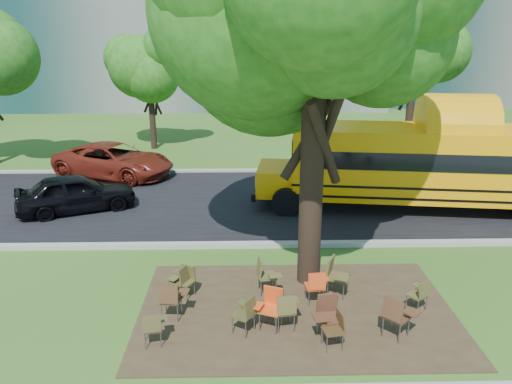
{
  "coord_description": "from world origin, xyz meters",
  "views": [
    {
      "loc": [
        -0.13,
        -10.34,
        5.99
      ],
      "look_at": [
        0.19,
        3.47,
        1.53
      ],
      "focal_mm": 35.0,
      "sensor_mm": 36.0,
      "label": 1
    }
  ],
  "objects_px": {
    "chair_3": "(270,304)",
    "chair_11": "(316,284)",
    "chair_2": "(246,311)",
    "chair_13": "(420,292)",
    "chair_6": "(335,325)",
    "chair_12": "(336,273)",
    "chair_9": "(185,278)",
    "chair_10": "(265,273)",
    "main_tree": "(317,40)",
    "bg_car_red": "(114,160)",
    "school_bus": "(447,164)",
    "chair_4": "(286,308)",
    "black_car": "(76,193)",
    "chair_7": "(397,314)",
    "chair_1": "(172,297)",
    "chair_5": "(328,312)",
    "chair_0": "(153,326)",
    "chair_8": "(181,278)"
  },
  "relations": [
    {
      "from": "chair_3",
      "to": "chair_11",
      "type": "relative_size",
      "value": 1.07
    },
    {
      "from": "chair_2",
      "to": "chair_13",
      "type": "xyz_separation_m",
      "value": [
        3.86,
        0.75,
        -0.04
      ]
    },
    {
      "from": "chair_6",
      "to": "chair_12",
      "type": "xyz_separation_m",
      "value": [
        0.37,
        2.01,
        0.09
      ]
    },
    {
      "from": "chair_9",
      "to": "chair_10",
      "type": "distance_m",
      "value": 1.88
    },
    {
      "from": "chair_12",
      "to": "chair_13",
      "type": "distance_m",
      "value": 1.9
    },
    {
      "from": "main_tree",
      "to": "chair_9",
      "type": "relative_size",
      "value": 12.01
    },
    {
      "from": "chair_3",
      "to": "chair_12",
      "type": "distance_m",
      "value": 2.05
    },
    {
      "from": "bg_car_red",
      "to": "chair_9",
      "type": "bearing_deg",
      "value": -135.45
    },
    {
      "from": "school_bus",
      "to": "chair_4",
      "type": "height_order",
      "value": "school_bus"
    },
    {
      "from": "chair_3",
      "to": "chair_9",
      "type": "relative_size",
      "value": 1.17
    },
    {
      "from": "chair_6",
      "to": "black_car",
      "type": "height_order",
      "value": "black_car"
    },
    {
      "from": "chair_7",
      "to": "chair_12",
      "type": "bearing_deg",
      "value": 163.04
    },
    {
      "from": "chair_1",
      "to": "chair_7",
      "type": "relative_size",
      "value": 0.93
    },
    {
      "from": "main_tree",
      "to": "chair_5",
      "type": "xyz_separation_m",
      "value": [
        0.08,
        -2.45,
        -5.23
      ]
    },
    {
      "from": "chair_13",
      "to": "black_car",
      "type": "xyz_separation_m",
      "value": [
        -9.71,
        6.81,
        0.19
      ]
    },
    {
      "from": "chair_9",
      "to": "black_car",
      "type": "bearing_deg",
      "value": -24.83
    },
    {
      "from": "main_tree",
      "to": "chair_7",
      "type": "bearing_deg",
      "value": -60.09
    },
    {
      "from": "chair_0",
      "to": "chair_10",
      "type": "distance_m",
      "value": 3.06
    },
    {
      "from": "black_car",
      "to": "chair_9",
      "type": "bearing_deg",
      "value": -166.88
    },
    {
      "from": "chair_12",
      "to": "chair_13",
      "type": "bearing_deg",
      "value": 92.55
    },
    {
      "from": "school_bus",
      "to": "chair_6",
      "type": "xyz_separation_m",
      "value": [
        -5.17,
        -7.91,
        -1.18
      ]
    },
    {
      "from": "main_tree",
      "to": "chair_7",
      "type": "relative_size",
      "value": 9.83
    },
    {
      "from": "chair_2",
      "to": "bg_car_red",
      "type": "height_order",
      "value": "bg_car_red"
    },
    {
      "from": "chair_2",
      "to": "chair_10",
      "type": "distance_m",
      "value": 1.68
    },
    {
      "from": "chair_3",
      "to": "chair_8",
      "type": "distance_m",
      "value": 2.45
    },
    {
      "from": "main_tree",
      "to": "chair_4",
      "type": "relative_size",
      "value": 10.83
    },
    {
      "from": "chair_6",
      "to": "bg_car_red",
      "type": "bearing_deg",
      "value": 19.66
    },
    {
      "from": "chair_7",
      "to": "chair_2",
      "type": "bearing_deg",
      "value": -140.18
    },
    {
      "from": "chair_8",
      "to": "chair_12",
      "type": "distance_m",
      "value": 3.63
    },
    {
      "from": "chair_12",
      "to": "chair_7",
      "type": "bearing_deg",
      "value": 52.93
    },
    {
      "from": "chair_7",
      "to": "chair_3",
      "type": "bearing_deg",
      "value": -145.32
    },
    {
      "from": "main_tree",
      "to": "bg_car_red",
      "type": "xyz_separation_m",
      "value": [
        -7.19,
        9.64,
        -5.09
      ]
    },
    {
      "from": "chair_1",
      "to": "chair_13",
      "type": "height_order",
      "value": "chair_1"
    },
    {
      "from": "chair_3",
      "to": "chair_7",
      "type": "relative_size",
      "value": 0.96
    },
    {
      "from": "chair_7",
      "to": "chair_9",
      "type": "height_order",
      "value": "chair_7"
    },
    {
      "from": "school_bus",
      "to": "chair_8",
      "type": "xyz_separation_m",
      "value": [
        -8.43,
        -5.83,
        -1.2
      ]
    },
    {
      "from": "chair_5",
      "to": "chair_1",
      "type": "bearing_deg",
      "value": -20.28
    },
    {
      "from": "chair_13",
      "to": "bg_car_red",
      "type": "relative_size",
      "value": 0.15
    },
    {
      "from": "main_tree",
      "to": "chair_2",
      "type": "relative_size",
      "value": 11.19
    },
    {
      "from": "chair_8",
      "to": "chair_5",
      "type": "bearing_deg",
      "value": -92.89
    },
    {
      "from": "chair_1",
      "to": "chair_6",
      "type": "bearing_deg",
      "value": -11.32
    },
    {
      "from": "school_bus",
      "to": "chair_5",
      "type": "distance_m",
      "value": 9.27
    },
    {
      "from": "chair_2",
      "to": "chair_3",
      "type": "xyz_separation_m",
      "value": [
        0.51,
        0.18,
        0.05
      ]
    },
    {
      "from": "chair_6",
      "to": "chair_3",
      "type": "bearing_deg",
      "value": 48.64
    },
    {
      "from": "chair_0",
      "to": "black_car",
      "type": "bearing_deg",
      "value": 104.43
    },
    {
      "from": "chair_11",
      "to": "chair_13",
      "type": "distance_m",
      "value": 2.28
    },
    {
      "from": "chair_8",
      "to": "black_car",
      "type": "xyz_separation_m",
      "value": [
        -4.33,
        6.01,
        0.18
      ]
    },
    {
      "from": "main_tree",
      "to": "chair_7",
      "type": "distance_m",
      "value": 5.99
    },
    {
      "from": "school_bus",
      "to": "chair_7",
      "type": "relative_size",
      "value": 12.66
    },
    {
      "from": "main_tree",
      "to": "chair_9",
      "type": "height_order",
      "value": "main_tree"
    }
  ]
}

